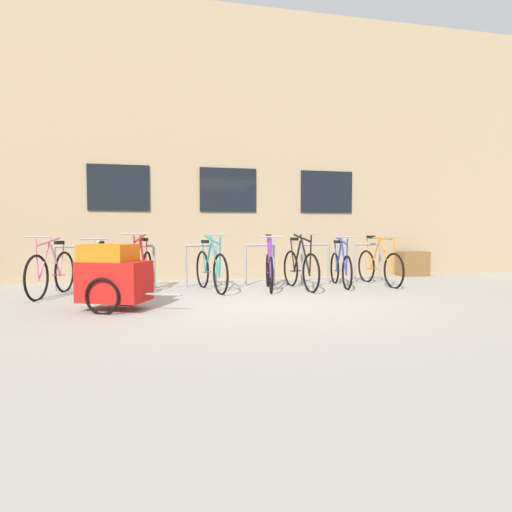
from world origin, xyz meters
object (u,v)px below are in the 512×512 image
(bicycle_black, at_px, (300,268))
(bike_trailer, at_px, (113,275))
(planter_box, at_px, (413,264))
(bicycle_purple, at_px, (269,269))
(bicycle_teal, at_px, (211,269))
(bicycle_silver, at_px, (99,273))
(bicycle_red, at_px, (141,270))
(bicycle_blue, at_px, (341,268))
(bicycle_pink, at_px, (51,272))
(bicycle_orange, at_px, (379,266))

(bicycle_black, xyz_separation_m, bike_trailer, (-3.28, -1.53, 0.09))
(planter_box, bearing_deg, bike_trailer, -154.82)
(bicycle_black, bearing_deg, bike_trailer, -154.96)
(bicycle_purple, relative_size, bike_trailer, 1.12)
(bicycle_teal, distance_m, bicycle_silver, 1.97)
(bicycle_red, bearing_deg, bicycle_silver, -169.53)
(bicycle_blue, bearing_deg, bicycle_pink, -178.72)
(bicycle_blue, bearing_deg, planter_box, 29.28)
(bicycle_blue, distance_m, bicycle_pink, 5.39)
(bicycle_teal, bearing_deg, bicycle_silver, -177.60)
(bicycle_blue, relative_size, bicycle_silver, 0.96)
(bicycle_orange, distance_m, bicycle_black, 1.81)
(planter_box, bearing_deg, bicycle_teal, -163.71)
(bicycle_pink, relative_size, bicycle_purple, 1.06)
(bicycle_blue, height_order, bicycle_silver, bicycle_blue)
(bicycle_silver, height_order, planter_box, bicycle_silver)
(bicycle_teal, xyz_separation_m, bicycle_pink, (-2.75, -0.03, 0.00))
(bicycle_teal, xyz_separation_m, bike_trailer, (-1.57, -1.66, 0.09))
(bicycle_blue, bearing_deg, bicycle_black, -166.87)
(bicycle_black, bearing_deg, bicycle_blue, 13.13)
(bicycle_red, distance_m, planter_box, 6.59)
(bike_trailer, bearing_deg, bicycle_black, 25.04)
(bicycle_orange, bearing_deg, bicycle_blue, -178.86)
(bicycle_blue, xyz_separation_m, bicycle_purple, (-1.53, -0.16, 0.01))
(bicycle_teal, height_order, bicycle_black, bicycle_black)
(bicycle_silver, bearing_deg, bicycle_orange, 1.99)
(bicycle_red, bearing_deg, bicycle_teal, -2.22)
(planter_box, bearing_deg, bicycle_red, -167.19)
(bicycle_orange, relative_size, bicycle_silver, 1.06)
(bicycle_pink, xyz_separation_m, bicycle_purple, (3.86, -0.04, -0.02))
(bicycle_pink, bearing_deg, bicycle_silver, -3.85)
(bicycle_teal, height_order, bicycle_orange, bicycle_teal)
(bicycle_blue, bearing_deg, bicycle_silver, -177.86)
(bicycle_red, relative_size, bicycle_purple, 1.04)
(bike_trailer, height_order, planter_box, bike_trailer)
(bicycle_teal, relative_size, bicycle_purple, 1.08)
(bicycle_silver, bearing_deg, bicycle_teal, 2.40)
(bicycle_teal, xyz_separation_m, bicycle_blue, (2.63, 0.09, -0.03))
(bicycle_pink, bearing_deg, bike_trailer, -54.10)
(bike_trailer, bearing_deg, bicycle_orange, 19.20)
(bicycle_black, bearing_deg, bicycle_silver, 179.32)
(bicycle_pink, distance_m, bicycle_silver, 0.78)
(bicycle_pink, distance_m, bike_trailer, 2.01)
(bicycle_purple, height_order, bicycle_silver, bicycle_purple)
(bicycle_blue, xyz_separation_m, bicycle_red, (-3.89, -0.04, 0.03))
(bicycle_blue, xyz_separation_m, bicycle_orange, (0.86, 0.02, 0.02))
(bicycle_red, xyz_separation_m, bicycle_black, (2.97, -0.18, -0.00))
(bicycle_teal, relative_size, bicycle_silver, 1.03)
(bicycle_teal, distance_m, bicycle_red, 1.26)
(bicycle_silver, bearing_deg, bicycle_black, -0.68)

